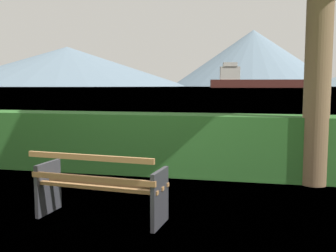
{
  "coord_description": "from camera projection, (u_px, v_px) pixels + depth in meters",
  "views": [
    {
      "loc": [
        1.82,
        -4.44,
        1.67
      ],
      "look_at": [
        0.0,
        3.84,
        0.78
      ],
      "focal_mm": 41.41,
      "sensor_mm": 36.0,
      "label": 1
    }
  ],
  "objects": [
    {
      "name": "distant_hills",
      "position": [
        206.0,
        64.0,
        566.56
      ],
      "size": [
        804.4,
        381.33,
        85.33
      ],
      "color": "slate",
      "rests_on": "ground_plane"
    },
    {
      "name": "ground_plane",
      "position": [
        102.0,
        218.0,
        4.87
      ],
      "size": [
        1400.0,
        1400.0,
        0.0
      ],
      "primitive_type": "plane",
      "color": "#4C6B33"
    },
    {
      "name": "hedge_row",
      "position": [
        155.0,
        143.0,
        7.4
      ],
      "size": [
        11.12,
        0.82,
        1.13
      ],
      "primitive_type": "cube",
      "color": "#285B23",
      "rests_on": "ground_plane"
    },
    {
      "name": "cargo_ship_large",
      "position": [
        256.0,
        81.0,
        263.75
      ],
      "size": [
        73.18,
        19.94,
        17.02
      ],
      "color": "#471E19",
      "rests_on": "water_surface"
    },
    {
      "name": "water_surface",
      "position": [
        251.0,
        87.0,
        304.23
      ],
      "size": [
        620.0,
        620.0,
        0.0
      ],
      "primitive_type": "plane",
      "color": "#6B8EA3",
      "rests_on": "ground_plane"
    },
    {
      "name": "park_bench",
      "position": [
        100.0,
        187.0,
        4.77
      ],
      "size": [
        1.67,
        0.72,
        0.87
      ],
      "color": "olive",
      "rests_on": "ground_plane"
    }
  ]
}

